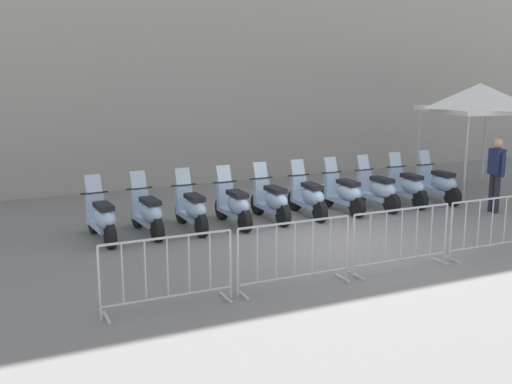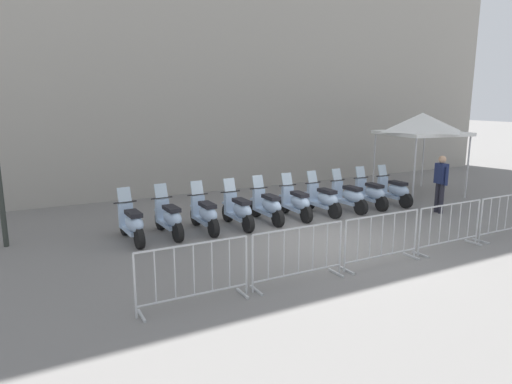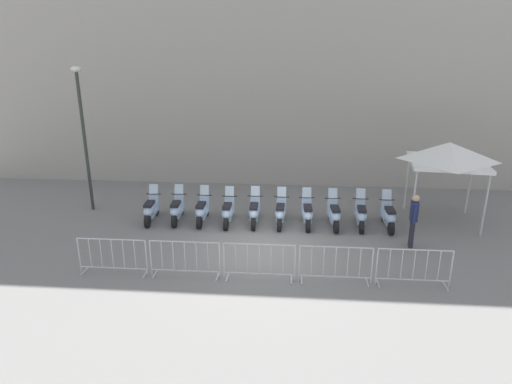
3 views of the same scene
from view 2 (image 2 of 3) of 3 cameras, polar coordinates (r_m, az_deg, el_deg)
ground_plane at (r=10.96m, az=9.05°, el=-6.10°), size 120.00×120.00×0.00m
motorcycle_0 at (r=10.93m, az=-15.61°, el=-3.94°), size 0.68×1.71×1.24m
motorcycle_1 at (r=11.21m, az=-11.03°, el=-3.34°), size 0.67×1.71×1.24m
motorcycle_2 at (r=11.47m, az=-6.53°, el=-2.87°), size 0.61×1.72×1.24m
motorcycle_3 at (r=11.79m, az=-2.23°, el=-2.41°), size 0.62×1.72×1.24m
motorcycle_4 at (r=12.28m, az=1.53°, el=-1.84°), size 0.63×1.72×1.24m
motorcycle_5 at (r=12.74m, az=5.20°, el=-1.39°), size 0.57×1.73×1.24m
motorcycle_6 at (r=13.26m, az=8.61°, el=-0.96°), size 0.65×1.72×1.24m
motorcycle_7 at (r=13.81m, az=11.77°, el=-0.57°), size 0.68×1.71×1.24m
motorcycle_8 at (r=14.44m, az=14.49°, el=-0.18°), size 0.56×1.73×1.24m
motorcycle_9 at (r=15.05m, az=17.24°, el=0.13°), size 0.61×1.72×1.24m
barrier_segment_0 at (r=7.40m, az=-7.96°, el=-10.54°), size 1.92×0.68×1.07m
barrier_segment_1 at (r=8.26m, az=5.49°, el=-8.11°), size 1.92×0.68×1.07m
barrier_segment_2 at (r=9.47m, az=15.85°, el=-5.92°), size 1.92×0.68×1.07m
barrier_segment_3 at (r=10.93m, az=23.59°, el=-4.14°), size 1.92×0.68×1.07m
barrier_segment_4 at (r=12.55m, az=29.41°, el=-2.74°), size 1.92×0.68×1.07m
officer_near_row_end at (r=14.33m, az=22.60°, el=1.35°), size 0.23×0.55×1.73m
canopy_tent at (r=16.85m, az=20.52°, el=8.16°), size 2.49×2.49×2.91m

